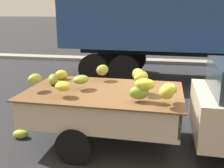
{
  "coord_description": "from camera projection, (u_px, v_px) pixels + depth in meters",
  "views": [
    {
      "loc": [
        0.02,
        -4.97,
        2.55
      ],
      "look_at": [
        -0.92,
        -0.01,
        1.14
      ],
      "focal_mm": 42.19,
      "sensor_mm": 36.0,
      "label": 1
    }
  ],
  "objects": [
    {
      "name": "pickup_truck",
      "position": [
        218.0,
        108.0,
        4.66
      ],
      "size": [
        5.24,
        1.94,
        1.7
      ],
      "rotation": [
        0.0,
        0.0,
        -0.02
      ],
      "color": "#CCB793",
      "rests_on": "ground"
    },
    {
      "name": "fallen_banana_bunch_near_tailgate",
      "position": [
        21.0,
        134.0,
        5.43
      ],
      "size": [
        0.34,
        0.24,
        0.18
      ],
      "primitive_type": "ellipsoid",
      "rotation": [
        0.0,
        0.0,
        3.26
      ],
      "color": "#A7AE2F",
      "rests_on": "ground"
    },
    {
      "name": "ground",
      "position": [
        156.0,
        140.0,
        5.39
      ],
      "size": [
        220.0,
        220.0,
        0.0
      ],
      "primitive_type": "plane",
      "color": "#28282B"
    },
    {
      "name": "curb_strip",
      "position": [
        161.0,
        61.0,
        13.3
      ],
      "size": [
        80.0,
        0.8,
        0.16
      ],
      "primitive_type": "cube",
      "color": "gray",
      "rests_on": "ground"
    }
  ]
}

